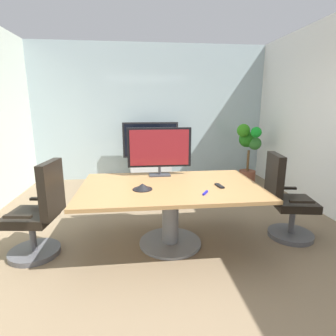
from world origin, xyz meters
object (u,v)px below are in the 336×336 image
conference_table (170,199)px  wall_display_unit (151,162)px  office_chair_left (39,217)px  conference_phone (142,187)px  tv_monitor (159,149)px  office_chair_right (286,203)px  potted_plant (248,149)px  remote_control (219,186)px

conference_table → wall_display_unit: (-0.09, 2.84, -0.14)m
office_chair_left → conference_phone: bearing=95.3°
tv_monitor → wall_display_unit: bearing=90.2°
tv_monitor → conference_phone: 0.73m
tv_monitor → wall_display_unit: tv_monitor is taller
office_chair_right → tv_monitor: size_ratio=1.30×
conference_table → potted_plant: bearing=50.6°
conference_phone → remote_control: (0.89, 0.01, -0.02)m
conference_phone → remote_control: conference_phone is taller
office_chair_right → conference_table: bearing=100.5°
office_chair_left → office_chair_right: size_ratio=1.00×
office_chair_left → remote_control: (2.04, -0.03, 0.31)m
office_chair_left → office_chair_right: bearing=99.2°
office_chair_right → wall_display_unit: wall_display_unit is taller
conference_table → remote_control: 0.60m
office_chair_right → conference_phone: office_chair_right is taller
conference_table → office_chair_right: office_chair_right is taller
office_chair_left → wall_display_unit: size_ratio=0.83×
office_chair_left → conference_table: bearing=100.6°
office_chair_right → remote_control: office_chair_right is taller
potted_plant → tv_monitor: bearing=-137.1°
office_chair_left → remote_control: 2.06m
conference_table → conference_phone: conference_phone is taller
conference_table → conference_phone: bearing=-159.1°
wall_display_unit → conference_phone: size_ratio=5.95×
office_chair_left → potted_plant: size_ratio=0.84×
conference_phone → remote_control: size_ratio=1.29×
remote_control → potted_plant: bearing=52.7°
conference_table → office_chair_left: bearing=-176.6°
tv_monitor → potted_plant: bearing=42.9°
conference_phone → wall_display_unit: bearing=85.5°
tv_monitor → conference_phone: (-0.24, -0.60, -0.33)m
wall_display_unit → potted_plant: 2.12m
tv_monitor → potted_plant: size_ratio=0.65×
office_chair_right → conference_phone: size_ratio=4.95×
potted_plant → remote_control: (-1.38, -2.48, 0.00)m
remote_control → conference_phone: bearing=172.6°
tv_monitor → wall_display_unit: (-0.01, 2.36, -0.67)m
wall_display_unit → potted_plant: wall_display_unit is taller
wall_display_unit → potted_plant: (2.04, -0.47, 0.32)m
tv_monitor → remote_control: bearing=-42.5°
office_chair_left → remote_control: office_chair_left is taller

